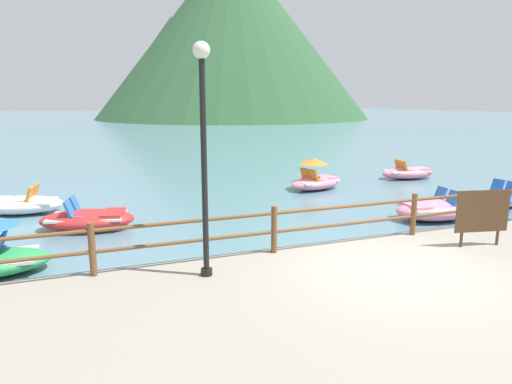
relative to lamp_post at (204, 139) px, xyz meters
name	(u,v)px	position (x,y,z in m)	size (l,w,h in m)	color
ground_plane	(139,134)	(3.26, 39.13, -2.76)	(200.00, 200.00, 0.00)	slate
promenade_dock	(493,336)	(3.26, -3.07, -2.56)	(28.00, 8.00, 0.40)	gray
dock_railing	(348,217)	(3.26, 0.68, -1.79)	(23.92, 0.12, 0.95)	brown
lamp_post	(204,139)	(0.00, 0.00, 0.00)	(0.28, 0.28, 3.91)	black
sign_board	(482,212)	(5.73, -0.46, -1.63)	(1.16, 0.28, 1.19)	silver
pedal_boat_0	(496,199)	(10.48, 3.33, -2.51)	(2.57, 1.48, 0.82)	blue
pedal_boat_2	(21,204)	(-3.79, 7.71, -2.48)	(2.67, 1.72, 0.86)	white
pedal_boat_3	(434,209)	(7.44, 2.73, -2.47)	(2.49, 1.64, 0.89)	pink
pedal_boat_4	(88,219)	(-1.90, 5.22, -2.49)	(2.69, 1.89, 0.85)	red
pedal_boat_5	(316,179)	(6.33, 7.85, -2.37)	(2.46, 1.71, 1.21)	pink
pedal_boat_6	(408,173)	(11.23, 8.53, -2.49)	(2.53, 1.39, 0.85)	pink
cliff_headland	(223,38)	(22.49, 73.79, 11.41)	(48.49, 48.49, 30.20)	#2D5633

